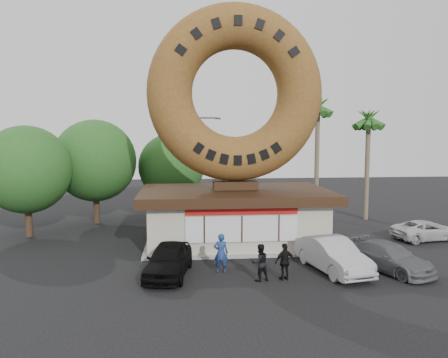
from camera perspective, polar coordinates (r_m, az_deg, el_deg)
ground at (r=20.98m, az=3.42°, el=-12.38°), size 90.00×90.00×0.00m
donut_shop at (r=26.30m, az=1.44°, el=-4.66°), size 11.20×7.20×3.80m
giant_donut at (r=25.99m, az=1.48°, el=11.10°), size 10.28×2.62×10.28m
tree_west at (r=33.37m, az=-16.49°, el=2.30°), size 6.00×6.00×7.65m
tree_mid at (r=34.79m, az=-6.90°, el=1.61°), size 5.20×5.20×6.63m
tree_far at (r=30.43m, az=-24.40°, el=1.12°), size 5.60×5.60×7.14m
palm_near at (r=35.37m, az=12.17°, el=8.71°), size 2.60×2.60×9.75m
palm_far at (r=35.15m, az=18.37°, el=7.05°), size 2.60×2.60×8.75m
street_lamp at (r=35.77m, az=-3.43°, el=2.50°), size 2.11×0.20×8.00m
person_left at (r=21.03m, az=-0.40°, el=-9.63°), size 0.75×0.56×1.89m
person_center at (r=19.96m, az=4.71°, el=-10.81°), size 0.97×0.85×1.68m
person_right at (r=20.21m, az=7.95°, el=-10.64°), size 1.06×0.66×1.68m
car_black at (r=20.78m, az=-7.25°, el=-10.39°), size 2.51×4.71×1.53m
car_silver at (r=21.87m, az=14.01°, el=-9.60°), size 2.64×5.07×1.59m
car_grey at (r=22.79m, az=20.76°, el=-9.53°), size 3.54×4.93×1.33m
car_white at (r=30.17m, az=24.98°, el=-6.09°), size 4.62×2.68×1.21m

